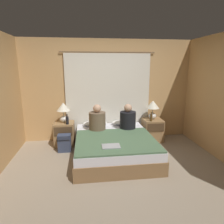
% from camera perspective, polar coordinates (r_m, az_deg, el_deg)
% --- Properties ---
extents(ground_plane, '(16.00, 16.00, 0.00)m').
position_cam_1_polar(ground_plane, '(3.80, 1.93, -16.31)').
color(ground_plane, gray).
extents(wall_back, '(4.31, 0.06, 2.50)m').
position_cam_1_polar(wall_back, '(5.08, -1.19, 6.13)').
color(wall_back, tan).
rests_on(wall_back, ground_plane).
extents(curtain_panel, '(2.31, 0.02, 2.19)m').
position_cam_1_polar(curtain_panel, '(5.04, -1.11, 4.27)').
color(curtain_panel, silver).
rests_on(curtain_panel, ground_plane).
extents(bed, '(1.61, 1.97, 0.43)m').
position_cam_1_polar(bed, '(4.28, 0.52, -9.63)').
color(bed, olive).
rests_on(bed, ground_plane).
extents(nightstand_left, '(0.46, 0.46, 0.55)m').
position_cam_1_polar(nightstand_left, '(4.93, -13.41, -6.06)').
color(nightstand_left, '#937047').
rests_on(nightstand_left, ground_plane).
extents(nightstand_right, '(0.46, 0.46, 0.55)m').
position_cam_1_polar(nightstand_right, '(5.17, 11.48, -5.05)').
color(nightstand_right, '#937047').
rests_on(nightstand_right, ground_plane).
extents(lamp_left, '(0.32, 0.32, 0.47)m').
position_cam_1_polar(lamp_left, '(4.83, -13.71, 0.68)').
color(lamp_left, silver).
rests_on(lamp_left, nightstand_left).
extents(lamp_right, '(0.32, 0.32, 0.47)m').
position_cam_1_polar(lamp_right, '(5.07, 11.58, 1.38)').
color(lamp_right, silver).
rests_on(lamp_right, nightstand_right).
extents(pillow_left, '(0.60, 0.30, 0.12)m').
position_cam_1_polar(pillow_left, '(4.91, -4.88, -3.24)').
color(pillow_left, white).
rests_on(pillow_left, bed).
extents(pillow_right, '(0.60, 0.30, 0.12)m').
position_cam_1_polar(pillow_right, '(4.99, 3.28, -2.94)').
color(pillow_right, white).
rests_on(pillow_right, bed).
extents(blanket_on_bed, '(1.55, 1.35, 0.03)m').
position_cam_1_polar(blanket_on_bed, '(3.94, 1.11, -8.08)').
color(blanket_on_bed, '#4C6B4C').
rests_on(blanket_on_bed, bed).
extents(person_left_in_bed, '(0.37, 0.37, 0.60)m').
position_cam_1_polar(person_left_in_bed, '(4.51, -4.24, -2.35)').
color(person_left_in_bed, brown).
rests_on(person_left_in_bed, bed).
extents(person_right_in_bed, '(0.36, 0.36, 0.59)m').
position_cam_1_polar(person_right_in_bed, '(4.60, 4.52, -2.09)').
color(person_right_in_bed, black).
rests_on(person_right_in_bed, bed).
extents(beer_bottle_on_left_stand, '(0.07, 0.07, 0.24)m').
position_cam_1_polar(beer_bottle_on_left_stand, '(4.68, -12.67, -2.31)').
color(beer_bottle_on_left_stand, black).
rests_on(beer_bottle_on_left_stand, nightstand_left).
extents(beer_bottle_on_right_stand, '(0.06, 0.06, 0.23)m').
position_cam_1_polar(beer_bottle_on_right_stand, '(4.91, 11.11, -1.56)').
color(beer_bottle_on_right_stand, '#513819').
rests_on(beer_bottle_on_right_stand, nightstand_right).
extents(laptop_on_bed, '(0.32, 0.23, 0.02)m').
position_cam_1_polar(laptop_on_bed, '(3.60, -0.29, -9.75)').
color(laptop_on_bed, '#9EA0A5').
rests_on(laptop_on_bed, blanket_on_bed).
extents(backpack_on_floor, '(0.28, 0.22, 0.39)m').
position_cam_1_polar(backpack_on_floor, '(4.59, -13.44, -8.31)').
color(backpack_on_floor, '#333D56').
rests_on(backpack_on_floor, ground_plane).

